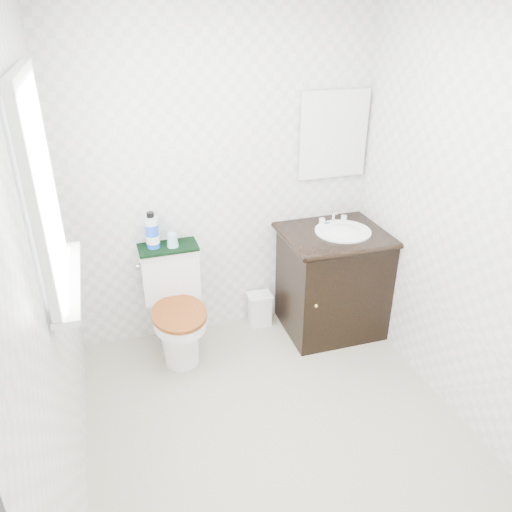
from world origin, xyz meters
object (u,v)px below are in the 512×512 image
vanity (334,277)px  mouthwash_bottle (152,231)px  cup (172,240)px  trash_bin (260,309)px  toilet (175,310)px

vanity → mouthwash_bottle: (-1.30, 0.20, 0.47)m
cup → mouthwash_bottle: bearing=166.6°
trash_bin → cup: size_ratio=2.71×
trash_bin → mouthwash_bottle: (-0.77, 0.00, 0.77)m
vanity → cup: 1.25m
vanity → cup: size_ratio=9.36×
toilet → trash_bin: bearing=11.0°
mouthwash_bottle → trash_bin: bearing=-0.3°
toilet → mouthwash_bottle: (-0.10, 0.14, 0.57)m
toilet → vanity: 1.21m
toilet → trash_bin: 0.72m
mouthwash_bottle → cup: (0.13, -0.03, -0.07)m
vanity → cup: bearing=171.7°
vanity → toilet: bearing=176.9°
vanity → trash_bin: (-0.53, 0.20, -0.30)m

